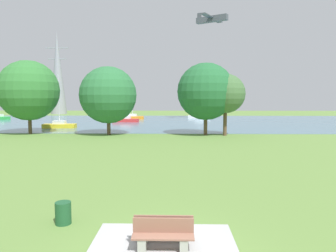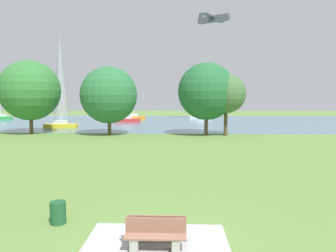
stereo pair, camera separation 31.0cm
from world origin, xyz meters
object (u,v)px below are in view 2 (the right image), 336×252
Objects in this scene: bench_facing_water at (157,230)px; light_aircraft at (213,19)px; bench_facing_inland at (155,237)px; sailboat_red at (127,120)px; sailboat_white at (201,116)px; electricity_pylon at (60,73)px; sailboat_yellow at (61,125)px; tree_east_near at (226,94)px; tree_east_far at (207,92)px; sailboat_green at (1,117)px; sailboat_orange at (134,117)px; tree_west_far at (109,95)px; tree_mid_shore at (30,91)px; litter_bin at (58,213)px.

bench_facing_water is 0.23× the size of light_aircraft.
sailboat_red is at bearing 100.30° from bench_facing_inland.
sailboat_white is 0.25× the size of electricity_pylon.
sailboat_yellow is 25.40m from tree_east_near.
tree_east_far reaches higher than sailboat_red.
sailboat_green is 25.54m from electricity_pylon.
sailboat_orange is 0.70× the size of light_aircraft.
bench_facing_inland is at bearing -74.97° from tree_west_far.
tree_mid_shore is 10.28m from tree_west_far.
sailboat_orange is at bearing 98.72° from bench_facing_inland.
sailboat_yellow reaches higher than sailboat_red.
sailboat_orange is 33.49m from electricity_pylon.
tree_east_near is at bearing -3.29° from tree_mid_shore.
litter_bin is 0.10× the size of tree_west_far.
sailboat_orange is 0.24× the size of electricity_pylon.
tree_east_near is (15.13, -28.73, 4.56)m from sailboat_orange.
tree_west_far reaches higher than sailboat_white.
tree_east_near is at bearing -62.22° from sailboat_orange.
tree_west_far is 1.13× the size of tree_east_near.
tree_west_far is (-4.15, 27.08, 4.46)m from litter_bin.
tree_mid_shore is (-14.37, 28.05, 5.04)m from litter_bin.
sailboat_yellow is 8.96m from tree_mid_shore.
bench_facing_water is 59.92m from sailboat_white.
bench_facing_water is 0.22× the size of sailboat_yellow.
sailboat_green is 26.92m from sailboat_yellow.
bench_facing_inland is 58.08m from sailboat_orange.
tree_east_near reaches higher than bench_facing_water.
sailboat_white is (9.30, 58.16, 0.05)m from litter_bin.
litter_bin is 0.09× the size of tree_east_far.
tree_mid_shore is (-18.04, 29.54, 4.97)m from bench_facing_water.
light_aircraft is at bearing 82.10° from bench_facing_water.
tree_east_far is (40.89, -26.62, 4.82)m from sailboat_green.
bench_facing_water is 0.26× the size of sailboat_green.
sailboat_green is 28.10m from sailboat_orange.
sailboat_yellow reaches higher than tree_east_near.
sailboat_orange is 0.63× the size of tree_east_far.
tree_east_near is at bearing -1.74° from tree_west_far.
sailboat_red is 0.88× the size of light_aircraft.
bench_facing_water is 29.20m from tree_east_near.
bench_facing_inland is at bearing -59.05° from tree_mid_shore.
tree_mid_shore is at bearing -97.44° from sailboat_yellow.
sailboat_green is at bearing 147.93° from tree_east_near.
sailboat_white is 32.12m from sailboat_yellow.
light_aircraft is (11.09, 52.01, 19.55)m from litter_bin.
litter_bin is at bearing -69.29° from sailboat_yellow.
light_aircraft is (39.92, -24.31, 8.46)m from electricity_pylon.
bench_facing_inland is at bearing -102.43° from tree_east_near.
tree_east_far is 1.18× the size of tree_east_near.
sailboat_white is at bearing 51.83° from tree_mid_shore.
sailboat_red is at bearing 100.41° from bench_facing_water.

